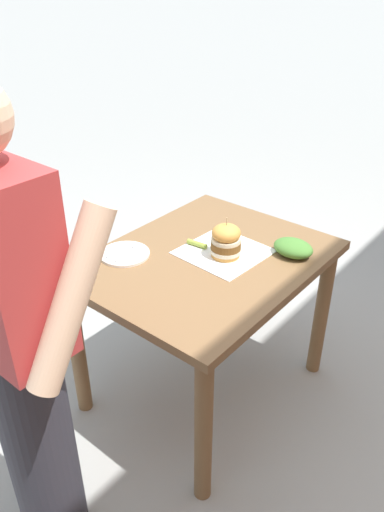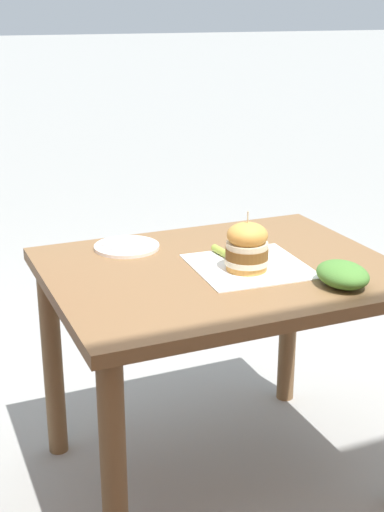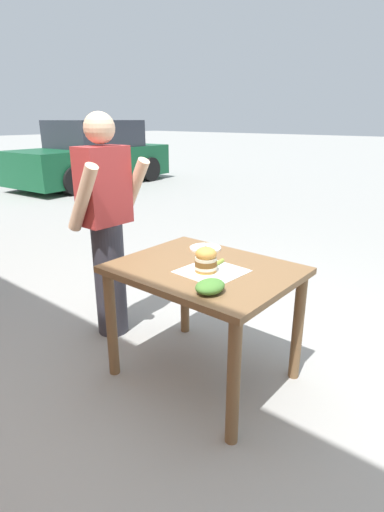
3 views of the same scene
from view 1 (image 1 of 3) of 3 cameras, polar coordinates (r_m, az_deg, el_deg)
name	(u,v)px [view 1 (image 1 of 3)]	position (r m, az deg, el deg)	size (l,w,h in m)	color
ground_plane	(204,386)	(2.67, 1.41, -14.63)	(80.00, 80.00, 0.00)	#9E9E99
patio_table	(206,281)	(2.26, 1.62, -2.93)	(0.86, 1.08, 0.78)	brown
serving_paper	(224,252)	(2.23, 3.63, 0.48)	(0.35, 0.35, 0.00)	white
sandwich	(226,241)	(2.16, 3.90, 1.75)	(0.14, 0.14, 0.19)	gold
pickle_spear	(197,244)	(2.26, 0.58, 1.40)	(0.02, 0.02, 0.10)	#8EA83D
side_plate_with_forks	(125,254)	(2.22, -7.69, 0.25)	(0.22, 0.22, 0.02)	white
side_salad	(293,248)	(2.23, 11.49, 0.92)	(0.18, 0.14, 0.07)	#477F33
diner_across_table	(18,345)	(1.63, -19.22, -9.59)	(0.55, 0.35, 1.69)	#33333D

